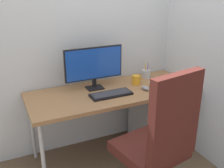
% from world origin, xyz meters
% --- Properties ---
extents(ground_plane, '(8.00, 8.00, 0.00)m').
position_xyz_m(ground_plane, '(0.00, 0.00, 0.00)').
color(ground_plane, brown).
extents(wall_back, '(2.62, 0.04, 2.80)m').
position_xyz_m(wall_back, '(0.00, 0.36, 1.40)').
color(wall_back, silver).
rests_on(wall_back, ground_plane).
extents(wall_side_right, '(0.04, 1.62, 2.80)m').
position_xyz_m(wall_side_right, '(0.86, -0.13, 1.40)').
color(wall_side_right, silver).
rests_on(wall_side_right, ground_plane).
extents(desk, '(1.66, 0.66, 0.73)m').
position_xyz_m(desk, '(0.00, 0.00, 0.68)').
color(desk, '#996B42').
rests_on(desk, ground_plane).
extents(office_chair, '(0.59, 0.59, 1.17)m').
position_xyz_m(office_chair, '(0.04, -0.76, 0.61)').
color(office_chair, black).
rests_on(office_chair, ground_plane).
extents(filing_cabinet, '(0.43, 0.51, 0.58)m').
position_xyz_m(filing_cabinet, '(0.53, 0.00, 0.29)').
color(filing_cabinet, '#9EA0A5').
rests_on(filing_cabinet, ground_plane).
extents(monitor, '(0.59, 0.13, 0.42)m').
position_xyz_m(monitor, '(-0.14, 0.14, 0.97)').
color(monitor, black).
rests_on(monitor, desk).
extents(keyboard, '(0.40, 0.16, 0.02)m').
position_xyz_m(keyboard, '(-0.07, -0.10, 0.74)').
color(keyboard, black).
rests_on(keyboard, desk).
extents(mouse, '(0.07, 0.10, 0.04)m').
position_xyz_m(mouse, '(0.29, -0.12, 0.75)').
color(mouse, gray).
rests_on(mouse, desk).
extents(pen_holder, '(0.10, 0.10, 0.18)m').
position_xyz_m(pen_holder, '(0.49, 0.19, 0.77)').
color(pen_holder, '#B2B5BA').
rests_on(pen_holder, desk).
extents(notebook, '(0.16, 0.25, 0.02)m').
position_xyz_m(notebook, '(0.46, -0.10, 0.74)').
color(notebook, beige).
rests_on(notebook, desk).
extents(coffee_mug, '(0.12, 0.08, 0.09)m').
position_xyz_m(coffee_mug, '(0.29, 0.07, 0.77)').
color(coffee_mug, orange).
rests_on(coffee_mug, desk).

